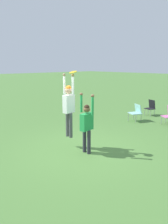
% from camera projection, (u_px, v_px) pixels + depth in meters
% --- Properties ---
extents(ground_plane, '(120.00, 120.00, 0.00)m').
position_uv_depth(ground_plane, '(83.00, 150.00, 7.60)').
color(ground_plane, '#4C7A38').
extents(person_jumping, '(0.56, 0.43, 2.22)m').
position_uv_depth(person_jumping, '(69.00, 104.00, 7.51)').
color(person_jumping, '#4C4C51').
rests_on(person_jumping, ground_plane).
extents(person_defending, '(0.62, 0.49, 2.01)m').
position_uv_depth(person_defending, '(87.00, 122.00, 7.12)').
color(person_defending, '#2D2D38').
rests_on(person_defending, ground_plane).
extents(frisbee, '(0.25, 0.25, 0.09)m').
position_uv_depth(frisbee, '(73.00, 72.00, 7.02)').
color(frisbee, yellow).
extents(camping_chair_3, '(0.57, 0.62, 0.89)m').
position_uv_depth(camping_chair_3, '(151.00, 107.00, 12.62)').
color(camping_chair_3, gray).
rests_on(camping_chair_3, ground_plane).
extents(camping_chair_4, '(0.73, 0.79, 0.86)m').
position_uv_depth(camping_chair_4, '(136.00, 111.00, 11.35)').
color(camping_chair_4, gray).
rests_on(camping_chair_4, ground_plane).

